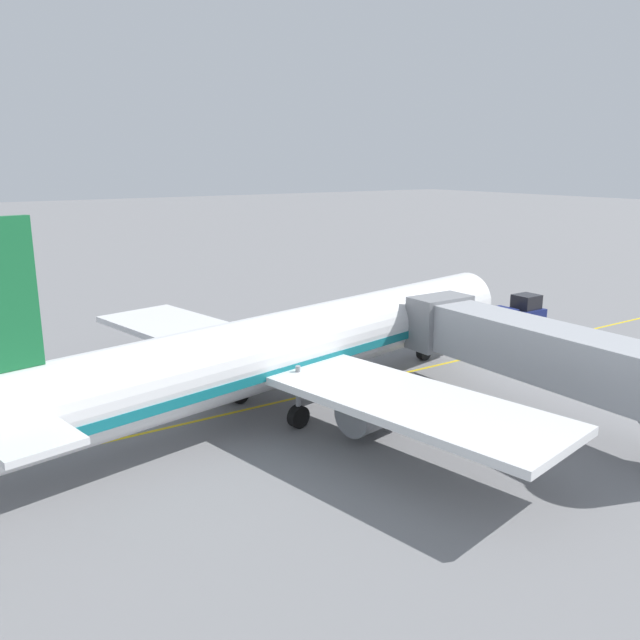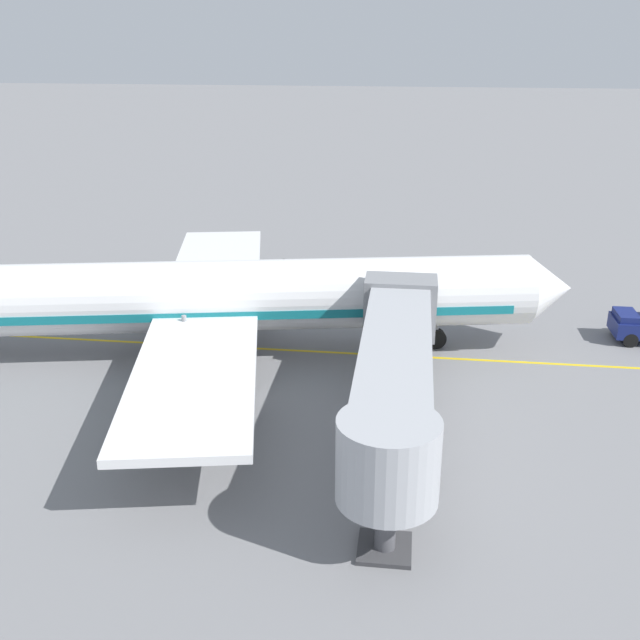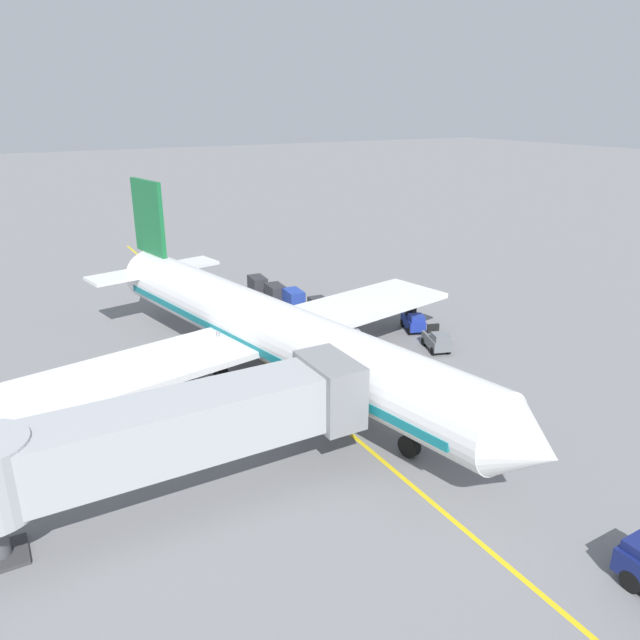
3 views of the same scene
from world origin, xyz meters
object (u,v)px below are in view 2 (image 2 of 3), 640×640
at_px(parked_airliner, 222,297).
at_px(baggage_tug_spare, 241,268).
at_px(baggage_cart_front, 137,283).
at_px(baggage_cart_tail_end, 4,286).
at_px(baggage_tug_trailing, 192,298).
at_px(baggage_cart_second_in_train, 86,284).
at_px(baggage_tug_lead, 292,275).
at_px(ground_crew_wing_walker, 371,296).
at_px(jet_bridge, 395,371).
at_px(baggage_cart_third_in_train, 51,286).

xyz_separation_m(parked_airliner, baggage_tug_spare, (-12.82, -2.04, -2.47)).
xyz_separation_m(baggage_cart_front, baggage_cart_tail_end, (1.63, -8.23, 0.00)).
bearing_deg(baggage_cart_front, baggage_tug_trailing, 68.29).
distance_m(baggage_tug_spare, baggage_cart_second_in_train, 10.38).
bearing_deg(baggage_tug_trailing, baggage_tug_lead, 134.91).
height_order(parked_airliner, ground_crew_wing_walker, parked_airliner).
relative_size(baggage_cart_front, baggage_cart_second_in_train, 1.00).
relative_size(jet_bridge, baggage_cart_second_in_train, 5.69).
relative_size(jet_bridge, baggage_tug_spare, 6.08).
relative_size(baggage_cart_second_in_train, baggage_cart_third_in_train, 1.00).
distance_m(baggage_tug_lead, baggage_cart_second_in_train, 13.39).
distance_m(parked_airliner, baggage_tug_trailing, 7.85).
height_order(jet_bridge, baggage_cart_third_in_train, jet_bridge).
bearing_deg(baggage_tug_spare, baggage_tug_trailing, -14.46).
height_order(baggage_cart_front, baggage_cart_second_in_train, same).
xyz_separation_m(baggage_tug_lead, baggage_cart_front, (3.74, -9.52, 0.24)).
height_order(parked_airliner, baggage_cart_front, parked_airliner).
xyz_separation_m(baggage_tug_trailing, ground_crew_wing_walker, (-0.98, 11.06, 0.24)).
xyz_separation_m(parked_airliner, jet_bridge, (8.41, 9.30, 0.27)).
bearing_deg(baggage_cart_third_in_train, baggage_tug_trailing, 88.09).
distance_m(jet_bridge, baggage_tug_trailing, 19.94).
distance_m(baggage_tug_lead, baggage_tug_spare, 3.88).
bearing_deg(parked_airliner, baggage_tug_trailing, -150.44).
relative_size(parked_airliner, baggage_cart_second_in_train, 12.61).
height_order(baggage_cart_second_in_train, baggage_cart_tail_end, same).
distance_m(parked_airliner, baggage_cart_front, 11.48).
height_order(jet_bridge, baggage_cart_front, jet_bridge).
xyz_separation_m(parked_airliner, baggage_cart_third_in_train, (-6.79, -13.02, -2.24)).
xyz_separation_m(baggage_tug_lead, ground_crew_wing_walker, (4.40, 5.67, 0.24)).
bearing_deg(jet_bridge, baggage_tug_lead, -159.50).
height_order(parked_airliner, baggage_cart_tail_end, parked_airliner).
bearing_deg(baggage_cart_second_in_train, baggage_tug_trailing, 82.52).
bearing_deg(baggage_cart_front, baggage_tug_spare, 129.21).
distance_m(jet_bridge, baggage_cart_tail_end, 29.50).
distance_m(baggage_tug_lead, baggage_cart_tail_end, 18.54).
height_order(baggage_tug_lead, baggage_tug_trailing, same).
bearing_deg(parked_airliner, baggage_tug_spare, -170.95).
height_order(parked_airliner, baggage_cart_third_in_train, parked_airliner).
bearing_deg(parked_airliner, jet_bridge, 47.86).
relative_size(jet_bridge, ground_crew_wing_walker, 9.93).
bearing_deg(baggage_tug_trailing, baggage_cart_front, -111.71).
distance_m(baggage_tug_trailing, baggage_cart_front, 4.44).
distance_m(baggage_cart_third_in_train, ground_crew_wing_walker, 20.41).
height_order(baggage_tug_lead, baggage_cart_second_in_train, baggage_tug_lead).
distance_m(baggage_cart_second_in_train, ground_crew_wing_walker, 18.30).
bearing_deg(ground_crew_wing_walker, parked_airliner, -44.71).
distance_m(jet_bridge, ground_crew_wing_walker, 16.18).
relative_size(baggage_cart_second_in_train, ground_crew_wing_walker, 1.74).
distance_m(baggage_tug_trailing, baggage_cart_third_in_train, 9.35).
bearing_deg(baggage_cart_tail_end, baggage_cart_front, 101.18).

